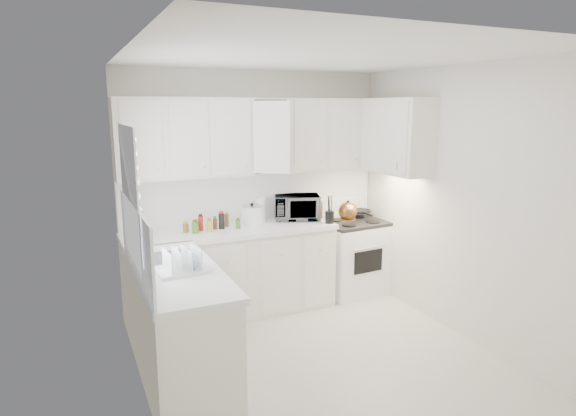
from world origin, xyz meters
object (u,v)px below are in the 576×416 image
rice_cooker (252,214)px  utensil_crock (330,209)px  tea_kettle (348,210)px  microwave (297,205)px  dish_rack (181,259)px  stove (353,247)px

rice_cooker → utensil_crock: size_ratio=0.73×
tea_kettle → rice_cooker: tea_kettle is taller
microwave → rice_cooker: 0.55m
rice_cooker → dish_rack: 1.67m
stove → dish_rack: dish_rack is taller
utensil_crock → dish_rack: 2.09m
stove → tea_kettle: bearing=-142.9°
tea_kettle → rice_cooker: (-1.06, 0.25, 0.00)m
microwave → utensil_crock: bearing=-33.3°
stove → microwave: microwave is taller
stove → rice_cooker: rice_cooker is taller
tea_kettle → rice_cooker: size_ratio=1.14×
stove → dish_rack: bearing=-157.1°
rice_cooker → dish_rack: rice_cooker is taller
utensil_crock → dish_rack: size_ratio=0.84×
tea_kettle → microwave: size_ratio=0.53×
tea_kettle → dish_rack: size_ratio=0.69×
microwave → rice_cooker: size_ratio=2.15×
stove → rice_cooker: size_ratio=4.82×
microwave → rice_cooker: microwave is taller
microwave → utensil_crock: microwave is taller
stove → tea_kettle: (-0.18, -0.16, 0.50)m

